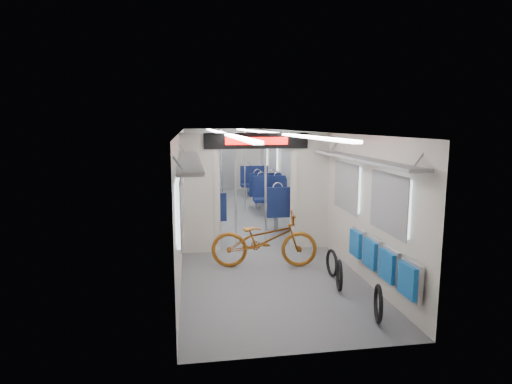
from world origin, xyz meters
The scene contains 14 objects.
carriage centered at (0.00, -0.27, 1.50)m, with size 12.00×12.02×2.31m.
bicycle centered at (-0.02, -3.09, 0.48)m, with size 0.64×1.84×0.97m, color #945215.
flip_bench centered at (1.35, -4.72, 0.58)m, with size 0.12×2.07×0.48m.
bike_hoop_a centered at (1.02, -5.41, 0.22)m, with size 0.49×0.49×0.05m, color black.
bike_hoop_b centered at (0.89, -4.35, 0.21)m, with size 0.47×0.47×0.05m, color black.
bike_hoop_c centered at (0.98, -3.75, 0.20)m, with size 0.46×0.46×0.05m, color black.
seat_bay_near_left centered at (-0.93, 0.02, 0.54)m, with size 0.90×2.01×1.08m.
seat_bay_near_right centered at (0.93, 0.32, 0.57)m, with size 0.96×2.29×1.17m.
seat_bay_far_left centered at (-0.93, 3.68, 0.57)m, with size 0.95×2.26×1.16m.
seat_bay_far_right centered at (0.93, 3.22, 0.57)m, with size 0.96×2.29×1.17m.
stanchion_near_left centered at (-0.35, -1.63, 1.15)m, with size 0.04×0.04×2.30m, color silver.
stanchion_near_right centered at (0.29, -1.46, 1.15)m, with size 0.05×0.05×2.30m, color silver.
stanchion_far_left centered at (-0.36, 1.92, 1.15)m, with size 0.04×0.04×2.30m, color silver.
stanchion_far_right centered at (0.29, 1.82, 1.15)m, with size 0.04×0.04×2.30m, color silver.
Camera 1 is at (-1.28, -10.17, 2.47)m, focal length 30.00 mm.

